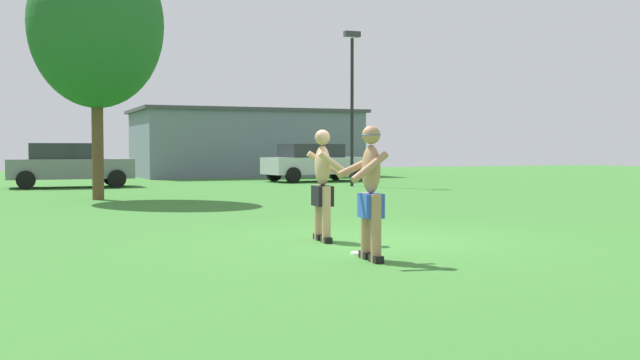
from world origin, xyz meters
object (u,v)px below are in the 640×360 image
player_in_blue (370,186)px  tree_right_field (96,25)px  frisbee (361,253)px  lamp_post (352,91)px  player_near (323,182)px  car_gray_near_post (69,164)px  car_silver_mid_lot (314,162)px

player_in_blue → tree_right_field: (-1.97, 12.86, 3.80)m
frisbee → lamp_post: bearing=65.9°
lamp_post → frisbee: bearing=-114.1°
player_near → tree_right_field: size_ratio=0.24×
player_in_blue → car_gray_near_post: bearing=96.4°
car_gray_near_post → car_silver_mid_lot: same height
player_near → player_in_blue: bearing=-95.4°
player_near → car_gray_near_post: (-2.44, 17.96, -0.06)m
frisbee → car_gray_near_post: car_gray_near_post is taller
car_silver_mid_lot → player_near: bearing=-111.3°
player_in_blue → lamp_post: (7.46, 16.91, 2.56)m
player_in_blue → car_gray_near_post: player_in_blue is taller
car_silver_mid_lot → frisbee: bearing=-110.1°
frisbee → car_gray_near_post: bearing=97.0°
player_in_blue → lamp_post: 18.66m
player_in_blue → tree_right_field: size_ratio=0.24×
player_in_blue → frisbee: size_ratio=6.13×
frisbee → player_in_blue: bearing=-103.5°
player_near → player_in_blue: size_ratio=0.99×
player_near → player_in_blue: player_in_blue is taller
player_in_blue → player_near: bearing=84.6°
player_near → car_gray_near_post: 18.13m
frisbee → lamp_post: lamp_post is taller
car_silver_mid_lot → player_in_blue: bearing=-109.9°
car_gray_near_post → tree_right_field: size_ratio=0.62×
player_near → frisbee: (-0.06, -1.46, -0.88)m
player_near → car_silver_mid_lot: 20.60m
car_silver_mid_lot → tree_right_field: 13.34m
car_gray_near_post → frisbee: bearing=-83.0°
tree_right_field → lamp_post: bearing=23.2°
player_near → frisbee: 1.71m
player_near → car_gray_near_post: bearing=97.7°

